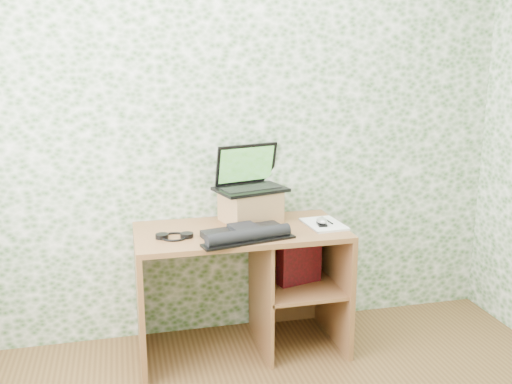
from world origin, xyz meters
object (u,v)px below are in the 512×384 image
object	(u,v)px
riser	(251,206)
notepad	(324,224)
keyboard	(246,234)
laptop	(249,179)
desk	(253,270)

from	to	relation	value
riser	notepad	world-z (taller)	riser
keyboard	laptop	bearing A→B (deg)	62.23
desk	riser	bearing A→B (deg)	82.41
riser	desk	bearing A→B (deg)	-97.59
riser	laptop	xyz separation A→B (m)	(0.00, 0.04, 0.16)
desk	laptop	size ratio (longest dim) A/B	2.63
riser	laptop	world-z (taller)	laptop
notepad	desk	bearing A→B (deg)	166.72
desk	notepad	distance (m)	0.50
keyboard	notepad	world-z (taller)	keyboard
desk	riser	size ratio (longest dim) A/B	3.82
desk	riser	world-z (taller)	riser
riser	keyboard	xyz separation A→B (m)	(-0.10, -0.31, -0.07)
notepad	riser	bearing A→B (deg)	151.33
laptop	desk	bearing A→B (deg)	-111.19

